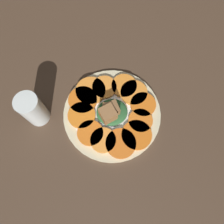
{
  "coord_description": "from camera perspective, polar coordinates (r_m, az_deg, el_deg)",
  "views": [
    {
      "loc": [
        -3.8,
        -21.59,
        67.38
      ],
      "look_at": [
        0.0,
        0.0,
        4.1
      ],
      "focal_mm": 35.0,
      "sensor_mm": 36.0,
      "label": 1
    }
  ],
  "objects": [
    {
      "name": "carrot_slice_8",
      "position": [
        0.68,
        -7.95,
        -0.83
      ],
      "size": [
        8.53,
        8.53,
        0.98
      ],
      "primitive_type": "cylinder",
      "color": "orange",
      "rests_on": "plate"
    },
    {
      "name": "carrot_slice_1",
      "position": [
        0.67,
        7.44,
        -2.23
      ],
      "size": [
        7.47,
        7.47,
        0.98
      ],
      "primitive_type": "cylinder",
      "color": "orange",
      "rests_on": "plate"
    },
    {
      "name": "water_glass",
      "position": [
        0.67,
        -19.93,
        0.59
      ],
      "size": [
        6.66,
        6.66,
        12.44
      ],
      "color": "silver",
      "rests_on": "table_slab"
    },
    {
      "name": "carrot_slice_11",
      "position": [
        0.65,
        2.31,
        -8.17
      ],
      "size": [
        9.09,
        9.09,
        0.98
      ],
      "primitive_type": "cylinder",
      "color": "orange",
      "rests_on": "plate"
    },
    {
      "name": "carrot_slice_2",
      "position": [
        0.69,
        8.12,
        1.96
      ],
      "size": [
        8.05,
        8.05,
        0.98
      ],
      "primitive_type": "cylinder",
      "color": "orange",
      "rests_on": "plate"
    },
    {
      "name": "carrot_slice_10",
      "position": [
        0.65,
        -2.33,
        -7.35
      ],
      "size": [
        7.68,
        7.68,
        0.98
      ],
      "primitive_type": "cylinder",
      "color": "#F99438",
      "rests_on": "plate"
    },
    {
      "name": "plate",
      "position": [
        0.68,
        -0.0,
        -0.43
      ],
      "size": [
        30.42,
        30.42,
        1.05
      ],
      "color": "beige",
      "rests_on": "table_slab"
    },
    {
      "name": "carrot_slice_3",
      "position": [
        0.7,
        5.73,
        5.07
      ],
      "size": [
        8.63,
        8.63,
        0.98
      ],
      "primitive_type": "cylinder",
      "color": "orange",
      "rests_on": "plate"
    },
    {
      "name": "carrot_slice_6",
      "position": [
        0.71,
        -5.6,
        5.56
      ],
      "size": [
        9.63,
        9.63,
        0.98
      ],
      "primitive_type": "cylinder",
      "color": "orange",
      "rests_on": "plate"
    },
    {
      "name": "carrot_slice_9",
      "position": [
        0.66,
        -5.69,
        -5.48
      ],
      "size": [
        7.89,
        7.89,
        0.98
      ],
      "primitive_type": "cylinder",
      "color": "orange",
      "rests_on": "plate"
    },
    {
      "name": "carrot_slice_0",
      "position": [
        0.66,
        6.44,
        -5.97
      ],
      "size": [
        9.16,
        9.16,
        0.98
      ],
      "primitive_type": "cylinder",
      "color": "orange",
      "rests_on": "plate"
    },
    {
      "name": "carrot_slice_5",
      "position": [
        0.71,
        -2.0,
        6.51
      ],
      "size": [
        7.91,
        7.91,
        0.98
      ],
      "primitive_type": "cylinder",
      "color": "orange",
      "rests_on": "plate"
    },
    {
      "name": "table_slab",
      "position": [
        0.7,
        -0.0,
        -0.83
      ],
      "size": [
        120.0,
        120.0,
        2.0
      ],
      "primitive_type": "cube",
      "color": "#4C3828",
      "rests_on": "ground"
    },
    {
      "name": "carrot_slice_4",
      "position": [
        0.71,
        3.17,
        6.85
      ],
      "size": [
        8.21,
        8.21,
        0.98
      ],
      "primitive_type": "cylinder",
      "color": "orange",
      "rests_on": "plate"
    },
    {
      "name": "fork",
      "position": [
        0.66,
        0.83,
        -4.5
      ],
      "size": [
        18.22,
        8.61,
        0.4
      ],
      "rotation": [
        0.0,
        0.0,
        -0.38
      ],
      "color": "#B2B2B7",
      "rests_on": "plate"
    },
    {
      "name": "carrot_slice_7",
      "position": [
        0.7,
        -7.65,
        3.17
      ],
      "size": [
        9.13,
        9.13,
        0.98
      ],
      "primitive_type": "cylinder",
      "color": "orange",
      "rests_on": "plate"
    },
    {
      "name": "center_pile",
      "position": [
        0.65,
        -0.37,
        0.07
      ],
      "size": [
        9.66,
        8.7,
        6.1
      ],
      "color": "#2D6033",
      "rests_on": "plate"
    }
  ]
}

